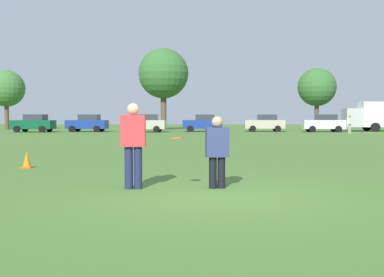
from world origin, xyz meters
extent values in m
plane|color=#47702D|center=(0.00, 0.00, 0.00)|extent=(189.84, 189.84, 0.00)
cylinder|color=#1E234C|center=(-1.80, 0.88, 0.44)|extent=(0.17, 0.17, 0.87)
cylinder|color=#1E234C|center=(-1.61, 0.89, 0.44)|extent=(0.17, 0.17, 0.87)
cube|color=red|center=(-1.70, 0.89, 1.19)|extent=(0.51, 0.31, 0.65)
sphere|color=#D8AD8C|center=(-1.70, 0.89, 1.64)|extent=(0.25, 0.25, 0.25)
cylinder|color=black|center=(0.11, 0.98, 0.33)|extent=(0.16, 0.16, 0.65)
cylinder|color=black|center=(-0.06, 0.96, 0.33)|extent=(0.16, 0.16, 0.65)
cube|color=navy|center=(0.02, 0.97, 0.96)|extent=(0.49, 0.32, 0.61)
sphere|color=tan|center=(0.02, 0.97, 1.37)|extent=(0.23, 0.23, 0.23)
cylinder|color=#E54C33|center=(-0.81, 0.83, 1.05)|extent=(0.27, 0.27, 0.06)
cube|color=#D8590C|center=(-5.37, 4.77, 0.01)|extent=(0.32, 0.32, 0.03)
cone|color=orange|center=(-5.37, 4.77, 0.26)|extent=(0.24, 0.24, 0.45)
cube|color=#0C4C2D|center=(-17.23, 37.90, 0.78)|extent=(4.28, 1.99, 0.90)
cube|color=#2D333D|center=(-16.98, 37.89, 1.50)|extent=(2.07, 1.73, 0.64)
cylinder|color=black|center=(-18.58, 36.96, 0.33)|extent=(0.67, 0.25, 0.66)
cylinder|color=black|center=(-18.49, 38.96, 0.33)|extent=(0.67, 0.25, 0.66)
cylinder|color=black|center=(-15.98, 36.84, 0.33)|extent=(0.67, 0.25, 0.66)
cylinder|color=black|center=(-15.89, 38.84, 0.33)|extent=(0.67, 0.25, 0.66)
cube|color=navy|center=(-11.97, 39.03, 0.78)|extent=(4.28, 1.99, 0.90)
cube|color=#2D333D|center=(-11.72, 39.02, 1.50)|extent=(2.07, 1.73, 0.64)
cylinder|color=black|center=(-13.32, 38.10, 0.33)|extent=(0.67, 0.25, 0.66)
cylinder|color=black|center=(-13.23, 40.09, 0.33)|extent=(0.67, 0.25, 0.66)
cylinder|color=black|center=(-10.72, 37.98, 0.33)|extent=(0.67, 0.25, 0.66)
cylinder|color=black|center=(-10.63, 39.97, 0.33)|extent=(0.67, 0.25, 0.66)
cube|color=#B7AD99|center=(-5.73, 37.97, 0.78)|extent=(4.28, 1.99, 0.90)
cube|color=#2D333D|center=(-5.48, 37.96, 1.50)|extent=(2.07, 1.73, 0.64)
cylinder|color=black|center=(-7.08, 37.03, 0.33)|extent=(0.67, 0.25, 0.66)
cylinder|color=black|center=(-6.99, 39.03, 0.33)|extent=(0.67, 0.25, 0.66)
cylinder|color=black|center=(-4.48, 36.91, 0.33)|extent=(0.67, 0.25, 0.66)
cylinder|color=black|center=(-4.39, 38.90, 0.33)|extent=(0.67, 0.25, 0.66)
cube|color=navy|center=(0.21, 40.00, 0.78)|extent=(4.28, 1.99, 0.90)
cube|color=#2D333D|center=(0.46, 39.99, 1.50)|extent=(2.07, 1.73, 0.64)
cylinder|color=black|center=(-1.14, 39.06, 0.33)|extent=(0.67, 0.25, 0.66)
cylinder|color=black|center=(-1.05, 41.06, 0.33)|extent=(0.67, 0.25, 0.66)
cylinder|color=black|center=(1.46, 38.94, 0.33)|extent=(0.67, 0.25, 0.66)
cylinder|color=black|center=(1.55, 40.94, 0.33)|extent=(0.67, 0.25, 0.66)
cube|color=#B7AD99|center=(6.79, 40.10, 0.78)|extent=(4.28, 1.99, 0.90)
cube|color=#2D333D|center=(7.04, 40.09, 1.50)|extent=(2.07, 1.73, 0.64)
cylinder|color=black|center=(5.45, 39.16, 0.33)|extent=(0.67, 0.25, 0.66)
cylinder|color=black|center=(5.54, 41.16, 0.33)|extent=(0.67, 0.25, 0.66)
cylinder|color=black|center=(8.05, 39.04, 0.33)|extent=(0.67, 0.25, 0.66)
cylinder|color=black|center=(8.14, 41.04, 0.33)|extent=(0.67, 0.25, 0.66)
cube|color=silver|center=(12.67, 38.62, 0.78)|extent=(4.28, 1.99, 0.90)
cube|color=#2D333D|center=(12.92, 38.61, 1.50)|extent=(2.07, 1.73, 0.64)
cylinder|color=black|center=(11.32, 37.69, 0.33)|extent=(0.67, 0.25, 0.66)
cylinder|color=black|center=(11.41, 39.68, 0.33)|extent=(0.67, 0.25, 0.66)
cylinder|color=black|center=(13.92, 37.57, 0.33)|extent=(0.67, 0.25, 0.66)
cylinder|color=black|center=(14.01, 39.56, 0.33)|extent=(0.67, 0.25, 0.66)
cube|color=#B2B2B7|center=(16.47, 40.97, 1.48)|extent=(1.90, 2.38, 2.00)
cylinder|color=black|center=(18.39, 39.51, 0.48)|extent=(0.97, 0.32, 0.96)
cylinder|color=black|center=(18.52, 42.25, 0.48)|extent=(0.97, 0.32, 0.96)
cylinder|color=gray|center=(13.79, 34.04, 0.44)|extent=(0.16, 0.16, 0.87)
cylinder|color=gray|center=(13.93, 34.15, 0.44)|extent=(0.16, 0.16, 0.87)
cube|color=silver|center=(13.86, 34.09, 1.18)|extent=(0.54, 0.50, 0.62)
sphere|color=#8C664C|center=(13.86, 34.09, 1.60)|extent=(0.24, 0.24, 0.24)
cylinder|color=brown|center=(-24.47, 48.58, 1.61)|extent=(0.54, 0.54, 3.23)
sphere|color=#3D7033|center=(-24.47, 48.58, 5.18)|extent=(4.61, 4.61, 4.61)
cylinder|color=brown|center=(-4.59, 47.96, 2.17)|extent=(0.72, 0.72, 4.34)
sphere|color=#33662D|center=(-4.59, 47.96, 6.98)|extent=(6.20, 6.20, 6.20)
cylinder|color=brown|center=(14.17, 47.02, 1.62)|extent=(0.54, 0.54, 3.24)
sphere|color=#33662D|center=(14.17, 47.02, 5.20)|extent=(4.63, 4.63, 4.63)
camera|label=1|loc=(-0.39, -8.36, 1.46)|focal=42.37mm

